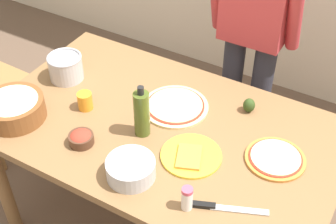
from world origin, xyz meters
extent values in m
cube|color=brown|center=(0.00, 0.00, 0.74)|extent=(1.60, 0.96, 0.04)
cylinder|color=brown|center=(-0.72, -0.40, 0.36)|extent=(0.07, 0.07, 0.72)
cylinder|color=brown|center=(-0.72, 0.40, 0.36)|extent=(0.07, 0.07, 0.72)
cylinder|color=brown|center=(0.72, 0.40, 0.36)|extent=(0.07, 0.07, 0.72)
cylinder|color=#2D2D38|center=(0.02, 0.76, 0.42)|extent=(0.12, 0.12, 0.85)
cylinder|color=#2D2D38|center=(0.20, 0.76, 0.42)|extent=(0.12, 0.12, 0.85)
cylinder|color=#B7383D|center=(0.32, 0.71, 1.12)|extent=(0.07, 0.21, 0.55)
cylinder|color=olive|center=(-1.07, 0.22, 0.23)|extent=(0.04, 0.04, 0.45)
cylinder|color=beige|center=(-0.02, 0.15, 0.77)|extent=(0.31, 0.31, 0.01)
cylinder|color=#B22D1E|center=(-0.02, 0.15, 0.77)|extent=(0.28, 0.28, 0.00)
cylinder|color=beige|center=(-0.02, 0.15, 0.78)|extent=(0.26, 0.26, 0.00)
cylinder|color=#C67A33|center=(0.51, 0.06, 0.77)|extent=(0.25, 0.25, 0.01)
cylinder|color=#B22D1E|center=(0.51, 0.06, 0.77)|extent=(0.22, 0.22, 0.00)
cylinder|color=beige|center=(0.51, 0.06, 0.78)|extent=(0.21, 0.21, 0.00)
cylinder|color=gold|center=(0.20, -0.10, 0.77)|extent=(0.26, 0.26, 0.01)
cube|color=#CC8438|center=(0.20, -0.12, 0.78)|extent=(0.14, 0.17, 0.01)
cylinder|color=brown|center=(-0.62, -0.28, 0.81)|extent=(0.28, 0.28, 0.10)
ellipsoid|color=beige|center=(-0.62, -0.28, 0.85)|extent=(0.25, 0.25, 0.05)
cylinder|color=#B7B7BC|center=(0.04, -0.32, 0.80)|extent=(0.20, 0.20, 0.08)
cylinder|color=#4C2D1E|center=(-0.25, -0.26, 0.78)|extent=(0.11, 0.11, 0.04)
ellipsoid|color=#9E3323|center=(-0.25, -0.26, 0.80)|extent=(0.10, 0.10, 0.05)
cylinder|color=#47561E|center=(-0.06, -0.08, 0.87)|extent=(0.07, 0.07, 0.22)
cylinder|color=black|center=(-0.06, -0.08, 1.00)|extent=(0.03, 0.03, 0.04)
cylinder|color=#B7B7BC|center=(-0.61, 0.08, 0.82)|extent=(0.17, 0.17, 0.12)
torus|color=#A5A5AD|center=(-0.61, 0.08, 0.88)|extent=(0.17, 0.17, 0.01)
cylinder|color=orange|center=(-0.38, -0.07, 0.80)|extent=(0.07, 0.07, 0.08)
cylinder|color=white|center=(0.31, -0.34, 0.81)|extent=(0.04, 0.04, 0.09)
cylinder|color=#D84C66|center=(0.31, -0.34, 0.86)|extent=(0.04, 0.04, 0.02)
cube|color=silver|center=(0.49, -0.26, 0.76)|extent=(0.21, 0.11, 0.01)
cube|color=black|center=(0.36, -0.31, 0.77)|extent=(0.09, 0.06, 0.02)
ellipsoid|color=#2D4219|center=(0.29, 0.29, 0.80)|extent=(0.06, 0.06, 0.07)
camera|label=1|loc=(0.81, -1.35, 2.21)|focal=50.57mm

